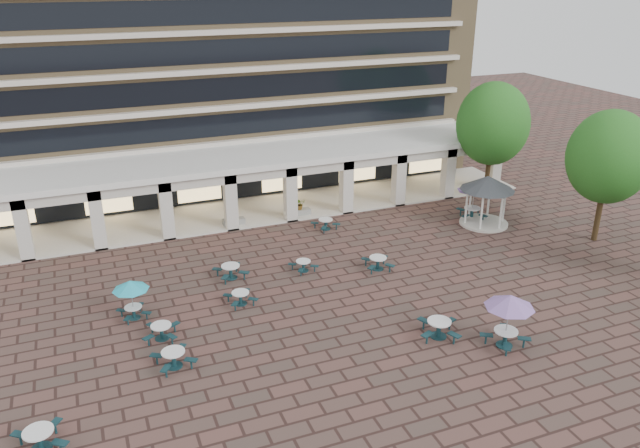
{
  "coord_description": "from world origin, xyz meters",
  "views": [
    {
      "loc": [
        -10.94,
        -25.95,
        16.47
      ],
      "look_at": [
        0.58,
        3.0,
        3.55
      ],
      "focal_mm": 35.0,
      "sensor_mm": 36.0,
      "label": 1
    }
  ],
  "objects_px": {
    "picnic_table_2": "(439,327)",
    "planter_right": "(300,209)",
    "gazebo": "(487,189)",
    "planter_left": "(234,218)",
    "picnic_table_0": "(39,438)"
  },
  "relations": [
    {
      "from": "picnic_table_2",
      "to": "planter_right",
      "type": "relative_size",
      "value": 1.58
    },
    {
      "from": "gazebo",
      "to": "planter_left",
      "type": "bearing_deg",
      "value": 159.17
    },
    {
      "from": "picnic_table_0",
      "to": "planter_left",
      "type": "height_order",
      "value": "planter_left"
    },
    {
      "from": "picnic_table_2",
      "to": "planter_left",
      "type": "height_order",
      "value": "planter_left"
    },
    {
      "from": "gazebo",
      "to": "planter_left",
      "type": "height_order",
      "value": "gazebo"
    },
    {
      "from": "picnic_table_0",
      "to": "planter_left",
      "type": "distance_m",
      "value": 21.86
    },
    {
      "from": "planter_left",
      "to": "planter_right",
      "type": "xyz_separation_m",
      "value": [
        4.83,
        0.0,
        0.02
      ]
    },
    {
      "from": "gazebo",
      "to": "planter_right",
      "type": "height_order",
      "value": "gazebo"
    },
    {
      "from": "picnic_table_2",
      "to": "gazebo",
      "type": "distance_m",
      "value": 15.33
    },
    {
      "from": "picnic_table_0",
      "to": "planter_left",
      "type": "bearing_deg",
      "value": 48.16
    },
    {
      "from": "picnic_table_2",
      "to": "planter_left",
      "type": "bearing_deg",
      "value": 131.64
    },
    {
      "from": "picnic_table_2",
      "to": "gazebo",
      "type": "height_order",
      "value": "gazebo"
    },
    {
      "from": "picnic_table_2",
      "to": "picnic_table_0",
      "type": "bearing_deg",
      "value": -152.96
    },
    {
      "from": "planter_right",
      "to": "picnic_table_0",
      "type": "bearing_deg",
      "value": -132.56
    },
    {
      "from": "picnic_table_0",
      "to": "picnic_table_2",
      "type": "xyz_separation_m",
      "value": [
        17.62,
        1.13,
        0.02
      ]
    }
  ]
}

